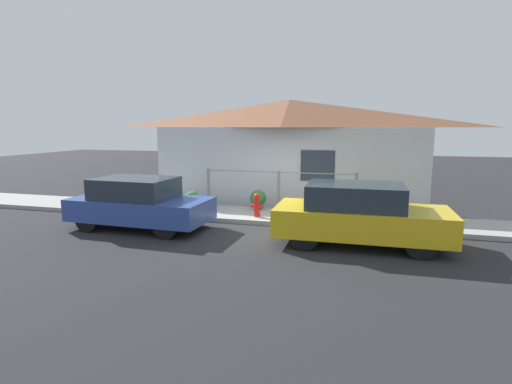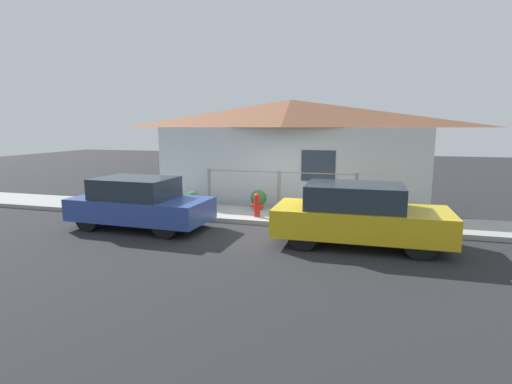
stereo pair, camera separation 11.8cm
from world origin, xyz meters
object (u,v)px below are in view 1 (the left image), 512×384
object	(u,v)px
fire_hydrant	(257,204)
potted_plant_near_hydrant	(258,199)
car_right	(359,215)
potted_plant_by_fence	(192,199)
potted_plant_corner	(367,205)
car_left	(139,203)

from	to	relation	value
fire_hydrant	potted_plant_near_hydrant	bearing A→B (deg)	103.12
car_right	potted_plant_by_fence	size ratio (longest dim) A/B	7.07
potted_plant_by_fence	potted_plant_corner	world-z (taller)	potted_plant_corner
potted_plant_near_hydrant	potted_plant_by_fence	distance (m)	2.15
car_left	fire_hydrant	xyz separation A→B (m)	(2.87, 1.69, -0.21)
fire_hydrant	potted_plant_corner	xyz separation A→B (m)	(3.14, 0.69, 0.02)
fire_hydrant	potted_plant_by_fence	size ratio (longest dim) A/B	1.23
fire_hydrant	potted_plant_near_hydrant	distance (m)	0.98
potted_plant_corner	potted_plant_near_hydrant	bearing A→B (deg)	175.57
car_left	potted_plant_by_fence	bearing A→B (deg)	78.34
fire_hydrant	potted_plant_corner	bearing A→B (deg)	12.41
car_right	potted_plant_by_fence	world-z (taller)	car_right
car_left	car_right	xyz separation A→B (m)	(5.81, -0.00, 0.03)
potted_plant_near_hydrant	potted_plant_by_fence	size ratio (longest dim) A/B	1.13
fire_hydrant	potted_plant_near_hydrant	size ratio (longest dim) A/B	1.09
potted_plant_corner	fire_hydrant	bearing A→B (deg)	-167.59
car_right	potted_plant_corner	size ratio (longest dim) A/B	5.98
fire_hydrant	car_left	bearing A→B (deg)	-149.52
car_left	potted_plant_near_hydrant	world-z (taller)	car_left
potted_plant_by_fence	potted_plant_corner	bearing A→B (deg)	1.41
fire_hydrant	potted_plant_corner	distance (m)	3.22
fire_hydrant	potted_plant_by_fence	world-z (taller)	fire_hydrant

